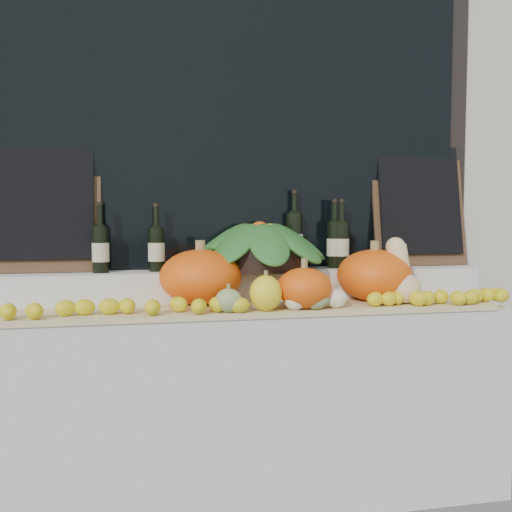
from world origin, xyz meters
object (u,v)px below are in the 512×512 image
(pumpkin_left, at_px, (201,277))
(pumpkin_right, at_px, (374,275))
(wine_bottle_tall, at_px, (294,240))
(produce_bowl, at_px, (260,246))
(butternut_squash, at_px, (401,276))

(pumpkin_left, xyz_separation_m, pumpkin_right, (0.80, -0.05, -0.00))
(wine_bottle_tall, bearing_deg, produce_bowl, -162.85)
(butternut_squash, bearing_deg, pumpkin_right, 141.43)
(pumpkin_left, relative_size, produce_bowl, 0.52)
(pumpkin_right, height_order, butternut_squash, butternut_squash)
(pumpkin_left, distance_m, pumpkin_right, 0.80)
(pumpkin_right, height_order, produce_bowl, produce_bowl)
(butternut_squash, bearing_deg, wine_bottle_tall, 140.79)
(pumpkin_right, height_order, wine_bottle_tall, wine_bottle_tall)
(pumpkin_left, distance_m, produce_bowl, 0.36)
(pumpkin_right, distance_m, wine_bottle_tall, 0.43)
(butternut_squash, distance_m, wine_bottle_tall, 0.55)
(produce_bowl, bearing_deg, pumpkin_left, -153.84)
(butternut_squash, relative_size, wine_bottle_tall, 0.77)
(pumpkin_left, bearing_deg, butternut_squash, -8.22)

